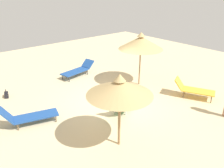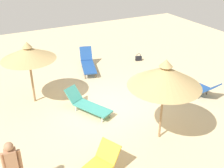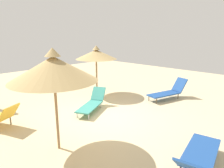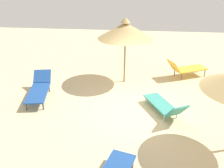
{
  "view_description": "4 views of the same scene",
  "coord_description": "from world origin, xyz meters",
  "px_view_note": "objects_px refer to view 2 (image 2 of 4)",
  "views": [
    {
      "loc": [
        7.27,
        -6.27,
        4.99
      ],
      "look_at": [
        0.12,
        -0.23,
        0.97
      ],
      "focal_mm": 37.69,
      "sensor_mm": 36.0,
      "label": 1
    },
    {
      "loc": [
        4.13,
        8.16,
        5.8
      ],
      "look_at": [
        -0.05,
        0.09,
        1.1
      ],
      "focal_mm": 44.2,
      "sensor_mm": 36.0,
      "label": 2
    },
    {
      "loc": [
        -5.26,
        4.96,
        3.13
      ],
      "look_at": [
        -0.29,
        -0.2,
        1.33
      ],
      "focal_mm": 32.66,
      "sensor_mm": 36.0,
      "label": 3
    },
    {
      "loc": [
        -0.16,
        -7.62,
        4.57
      ],
      "look_at": [
        -0.95,
        -0.09,
        0.99
      ],
      "focal_mm": 39.84,
      "sensor_mm": 36.0,
      "label": 4
    }
  ],
  "objects_px": {
    "parasol_umbrella_center": "(28,53)",
    "handbag": "(139,58)",
    "parasol_umbrella_near_right": "(165,76)",
    "lounge_chair_back": "(87,104)",
    "lounge_chair_edge": "(195,85)",
    "lounge_chair_far_right": "(88,63)",
    "person_standing_near_left": "(13,166)"
  },
  "relations": [
    {
      "from": "lounge_chair_edge",
      "to": "handbag",
      "type": "xyz_separation_m",
      "value": [
        0.2,
        -4.16,
        -0.23
      ]
    },
    {
      "from": "lounge_chair_far_right",
      "to": "lounge_chair_edge",
      "type": "bearing_deg",
      "value": 126.2
    },
    {
      "from": "parasol_umbrella_center",
      "to": "parasol_umbrella_near_right",
      "type": "relative_size",
      "value": 0.91
    },
    {
      "from": "lounge_chair_back",
      "to": "handbag",
      "type": "xyz_separation_m",
      "value": [
        -4.48,
        -3.42,
        -0.19
      ]
    },
    {
      "from": "parasol_umbrella_center",
      "to": "handbag",
      "type": "bearing_deg",
      "value": -164.17
    },
    {
      "from": "lounge_chair_back",
      "to": "lounge_chair_far_right",
      "type": "bearing_deg",
      "value": -113.4
    },
    {
      "from": "parasol_umbrella_center",
      "to": "lounge_chair_back",
      "type": "distance_m",
      "value": 2.92
    },
    {
      "from": "lounge_chair_edge",
      "to": "lounge_chair_back",
      "type": "relative_size",
      "value": 1.11
    },
    {
      "from": "lounge_chair_back",
      "to": "person_standing_near_left",
      "type": "xyz_separation_m",
      "value": [
        3.1,
        2.8,
        0.63
      ]
    },
    {
      "from": "parasol_umbrella_center",
      "to": "lounge_chair_edge",
      "type": "relative_size",
      "value": 1.14
    },
    {
      "from": "lounge_chair_back",
      "to": "person_standing_near_left",
      "type": "bearing_deg",
      "value": 42.14
    },
    {
      "from": "lounge_chair_far_right",
      "to": "person_standing_near_left",
      "type": "relative_size",
      "value": 1.31
    },
    {
      "from": "person_standing_near_left",
      "to": "lounge_chair_back",
      "type": "bearing_deg",
      "value": -137.86
    },
    {
      "from": "parasol_umbrella_near_right",
      "to": "lounge_chair_back",
      "type": "distance_m",
      "value": 3.54
    },
    {
      "from": "lounge_chair_back",
      "to": "person_standing_near_left",
      "type": "height_order",
      "value": "person_standing_near_left"
    },
    {
      "from": "parasol_umbrella_near_right",
      "to": "lounge_chair_back",
      "type": "xyz_separation_m",
      "value": [
        1.53,
        -2.54,
        -1.93
      ]
    },
    {
      "from": "parasol_umbrella_center",
      "to": "parasol_umbrella_near_right",
      "type": "bearing_deg",
      "value": 126.45
    },
    {
      "from": "lounge_chair_edge",
      "to": "person_standing_near_left",
      "type": "distance_m",
      "value": 8.06
    },
    {
      "from": "lounge_chair_back",
      "to": "person_standing_near_left",
      "type": "distance_m",
      "value": 4.22
    },
    {
      "from": "parasol_umbrella_near_right",
      "to": "handbag",
      "type": "xyz_separation_m",
      "value": [
        -2.95,
        -5.96,
        -2.12
      ]
    },
    {
      "from": "lounge_chair_back",
      "to": "handbag",
      "type": "distance_m",
      "value": 5.63
    },
    {
      "from": "lounge_chair_back",
      "to": "handbag",
      "type": "bearing_deg",
      "value": -142.65
    },
    {
      "from": "lounge_chair_far_right",
      "to": "person_standing_near_left",
      "type": "height_order",
      "value": "person_standing_near_left"
    },
    {
      "from": "lounge_chair_far_right",
      "to": "handbag",
      "type": "height_order",
      "value": "lounge_chair_far_right"
    },
    {
      "from": "parasol_umbrella_center",
      "to": "lounge_chair_far_right",
      "type": "relative_size",
      "value": 1.16
    },
    {
      "from": "parasol_umbrella_near_right",
      "to": "handbag",
      "type": "distance_m",
      "value": 6.98
    },
    {
      "from": "parasol_umbrella_near_right",
      "to": "lounge_chair_far_right",
      "type": "distance_m",
      "value": 6.37
    },
    {
      "from": "handbag",
      "to": "parasol_umbrella_near_right",
      "type": "bearing_deg",
      "value": 63.68
    },
    {
      "from": "lounge_chair_edge",
      "to": "lounge_chair_back",
      "type": "distance_m",
      "value": 4.74
    },
    {
      "from": "parasol_umbrella_center",
      "to": "handbag",
      "type": "height_order",
      "value": "parasol_umbrella_center"
    },
    {
      "from": "parasol_umbrella_center",
      "to": "lounge_chair_edge",
      "type": "bearing_deg",
      "value": 158.76
    },
    {
      "from": "parasol_umbrella_center",
      "to": "lounge_chair_edge",
      "type": "distance_m",
      "value": 6.95
    }
  ]
}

